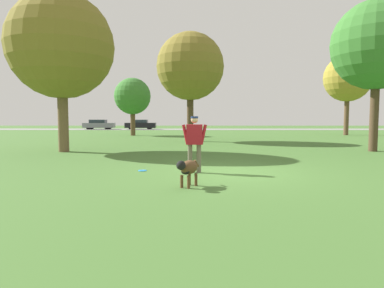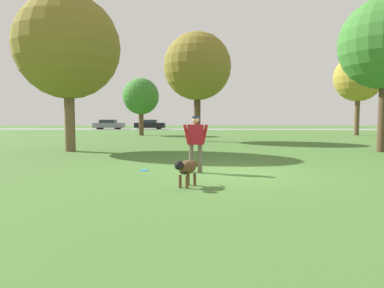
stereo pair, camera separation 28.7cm
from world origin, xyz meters
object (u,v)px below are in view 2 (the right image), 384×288
object	(u,v)px
tree_mid_center	(197,67)
tree_near_left	(68,47)
person	(196,139)
dog	(186,168)
tree_far_left	(141,97)
tree_far_right	(358,78)
parked_car_grey	(109,124)
frisbee	(144,170)
parked_car_black	(150,124)

from	to	relation	value
tree_mid_center	tree_near_left	distance (m)	9.21
person	dog	world-z (taller)	person
dog	tree_far_left	size ratio (longest dim) A/B	0.17
person	tree_far_left	size ratio (longest dim) A/B	0.32
tree_far_right	parked_car_grey	xyz separation A→B (m)	(-26.94, 15.46, -4.46)
parked_car_grey	frisbee	bearing A→B (deg)	-74.25
frisbee	parked_car_black	distance (m)	37.42
tree_mid_center	parked_car_grey	xyz separation A→B (m)	(-12.79, 23.86, -4.28)
person	tree_near_left	size ratio (longest dim) A/B	0.22
tree_far_right	dog	bearing A→B (deg)	-120.65
tree_mid_center	tree_near_left	xyz separation A→B (m)	(-5.78, -7.17, -0.14)
person	dog	xyz separation A→B (m)	(-0.15, -2.10, -0.53)
frisbee	tree_far_left	bearing A→B (deg)	100.87
tree_near_left	tree_far_right	xyz separation A→B (m)	(19.94, 15.57, 0.33)
dog	parked_car_black	world-z (taller)	parked_car_black
tree_far_right	parked_car_black	world-z (taller)	tree_far_right
tree_near_left	tree_far_right	size ratio (longest dim) A/B	0.99
parked_car_grey	tree_far_left	bearing A→B (deg)	-66.75
tree_near_left	tree_far_left	xyz separation A→B (m)	(0.59, 14.65, -1.35)
tree_mid_center	parked_car_black	xyz separation A→B (m)	(-7.12, 24.04, -4.29)
frisbee	person	bearing A→B (deg)	-10.34
dog	tree_far_right	world-z (taller)	tree_far_right
dog	tree_far_left	xyz separation A→B (m)	(-5.31, 22.77, 3.02)
person	tree_near_left	distance (m)	9.36
frisbee	parked_car_grey	world-z (taller)	parked_car_grey
dog	tree_mid_center	distance (m)	15.94
parked_car_grey	tree_mid_center	bearing A→B (deg)	-63.45
tree_mid_center	tree_far_right	size ratio (longest dim) A/B	0.99
tree_far_left	person	bearing A→B (deg)	-75.21
frisbee	parked_car_black	world-z (taller)	parked_car_black
tree_far_left	parked_car_black	world-z (taller)	tree_far_left
tree_mid_center	tree_far_left	world-z (taller)	tree_mid_center
person	tree_near_left	bearing A→B (deg)	136.79
parked_car_grey	person	bearing A→B (deg)	-72.23
frisbee	tree_near_left	bearing A→B (deg)	128.17
tree_far_right	parked_car_black	distance (m)	26.78
tree_far_left	parked_car_grey	size ratio (longest dim) A/B	1.23
tree_mid_center	parked_car_black	size ratio (longest dim) A/B	1.73
tree_mid_center	parked_car_grey	bearing A→B (deg)	118.19
parked_car_black	tree_far_right	bearing A→B (deg)	-37.11
parked_car_grey	parked_car_black	distance (m)	5.67
tree_far_right	parked_car_grey	bearing A→B (deg)	150.15
tree_near_left	parked_car_black	distance (m)	31.52
frisbee	tree_far_right	size ratio (longest dim) A/B	0.03
dog	tree_far_right	distance (m)	27.93
parked_car_grey	tree_near_left	bearing A→B (deg)	-78.92
dog	tree_near_left	xyz separation A→B (m)	(-5.90, 8.12, 4.37)
tree_far_right	tree_mid_center	bearing A→B (deg)	-149.32
parked_car_grey	parked_car_black	xyz separation A→B (m)	(5.67, 0.19, -0.01)
frisbee	tree_far_left	distance (m)	21.05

